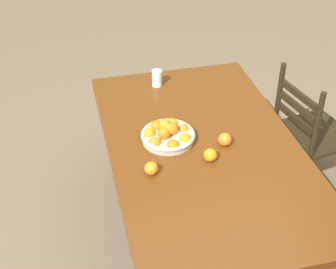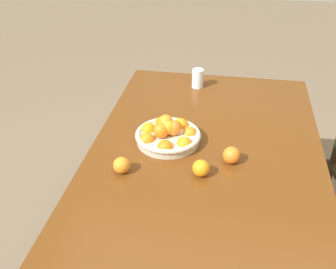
{
  "view_description": "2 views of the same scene",
  "coord_description": "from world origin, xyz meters",
  "px_view_note": "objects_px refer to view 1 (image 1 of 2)",
  "views": [
    {
      "loc": [
        2.08,
        -0.71,
        2.42
      ],
      "look_at": [
        -0.1,
        -0.18,
        0.79
      ],
      "focal_mm": 52.71,
      "sensor_mm": 36.0,
      "label": 1
    },
    {
      "loc": [
        1.49,
        0.09,
        1.81
      ],
      "look_at": [
        -0.1,
        -0.18,
        0.79
      ],
      "focal_mm": 43.78,
      "sensor_mm": 36.0,
      "label": 2
    }
  ],
  "objects_px": {
    "chair_near_window": "(310,133)",
    "orange_loose_2": "(210,155)",
    "fruit_bowl": "(168,134)",
    "orange_loose_1": "(151,168)",
    "dining_table": "(204,159)",
    "orange_loose_0": "(225,139)",
    "drinking_glass": "(157,78)"
  },
  "relations": [
    {
      "from": "dining_table",
      "to": "orange_loose_2",
      "type": "bearing_deg",
      "value": -2.79
    },
    {
      "from": "fruit_bowl",
      "to": "orange_loose_1",
      "type": "xyz_separation_m",
      "value": [
        0.27,
        -0.15,
        -0.0
      ]
    },
    {
      "from": "fruit_bowl",
      "to": "orange_loose_1",
      "type": "distance_m",
      "value": 0.31
    },
    {
      "from": "fruit_bowl",
      "to": "orange_loose_1",
      "type": "relative_size",
      "value": 4.33
    },
    {
      "from": "dining_table",
      "to": "orange_loose_2",
      "type": "relative_size",
      "value": 25.07
    },
    {
      "from": "orange_loose_2",
      "to": "drinking_glass",
      "type": "relative_size",
      "value": 0.65
    },
    {
      "from": "dining_table",
      "to": "drinking_glass",
      "type": "xyz_separation_m",
      "value": [
        -0.72,
        -0.11,
        0.15
      ]
    },
    {
      "from": "orange_loose_0",
      "to": "orange_loose_2",
      "type": "relative_size",
      "value": 1.05
    },
    {
      "from": "chair_near_window",
      "to": "orange_loose_2",
      "type": "relative_size",
      "value": 12.64
    },
    {
      "from": "chair_near_window",
      "to": "orange_loose_2",
      "type": "xyz_separation_m",
      "value": [
        0.49,
        -0.89,
        0.35
      ]
    },
    {
      "from": "orange_loose_1",
      "to": "chair_near_window",
      "type": "bearing_deg",
      "value": 113.32
    },
    {
      "from": "chair_near_window",
      "to": "dining_table",
      "type": "bearing_deg",
      "value": 101.33
    },
    {
      "from": "fruit_bowl",
      "to": "orange_loose_0",
      "type": "distance_m",
      "value": 0.32
    },
    {
      "from": "drinking_glass",
      "to": "orange_loose_0",
      "type": "bearing_deg",
      "value": 17.2
    },
    {
      "from": "dining_table",
      "to": "chair_near_window",
      "type": "xyz_separation_m",
      "value": [
        -0.37,
        0.88,
        -0.22
      ]
    },
    {
      "from": "chair_near_window",
      "to": "orange_loose_1",
      "type": "xyz_separation_m",
      "value": [
        0.53,
        -1.22,
        0.35
      ]
    },
    {
      "from": "orange_loose_1",
      "to": "drinking_glass",
      "type": "xyz_separation_m",
      "value": [
        -0.88,
        0.22,
        0.02
      ]
    },
    {
      "from": "orange_loose_1",
      "to": "orange_loose_0",
      "type": "bearing_deg",
      "value": 108.16
    },
    {
      "from": "fruit_bowl",
      "to": "dining_table",
      "type": "bearing_deg",
      "value": 60.15
    },
    {
      "from": "orange_loose_2",
      "to": "fruit_bowl",
      "type": "bearing_deg",
      "value": -142.4
    },
    {
      "from": "chair_near_window",
      "to": "orange_loose_0",
      "type": "bearing_deg",
      "value": 105.06
    },
    {
      "from": "orange_loose_2",
      "to": "drinking_glass",
      "type": "bearing_deg",
      "value": -172.89
    },
    {
      "from": "dining_table",
      "to": "fruit_bowl",
      "type": "relative_size",
      "value": 5.87
    },
    {
      "from": "chair_near_window",
      "to": "orange_loose_0",
      "type": "relative_size",
      "value": 12.06
    },
    {
      "from": "fruit_bowl",
      "to": "orange_loose_0",
      "type": "relative_size",
      "value": 4.08
    },
    {
      "from": "chair_near_window",
      "to": "orange_loose_1",
      "type": "relative_size",
      "value": 12.82
    },
    {
      "from": "orange_loose_2",
      "to": "orange_loose_1",
      "type": "bearing_deg",
      "value": -83.99
    },
    {
      "from": "orange_loose_1",
      "to": "drinking_glass",
      "type": "bearing_deg",
      "value": 165.64
    },
    {
      "from": "dining_table",
      "to": "fruit_bowl",
      "type": "bearing_deg",
      "value": -119.85
    },
    {
      "from": "dining_table",
      "to": "orange_loose_1",
      "type": "bearing_deg",
      "value": -64.43
    },
    {
      "from": "dining_table",
      "to": "orange_loose_1",
      "type": "height_order",
      "value": "orange_loose_1"
    },
    {
      "from": "dining_table",
      "to": "orange_loose_0",
      "type": "xyz_separation_m",
      "value": [
        0.01,
        0.11,
        0.13
      ]
    }
  ]
}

